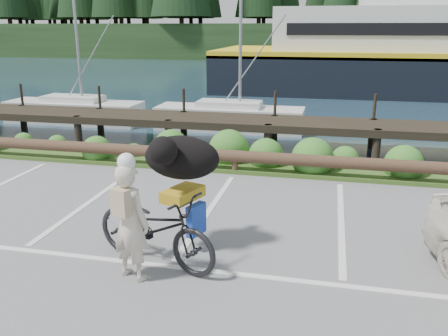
# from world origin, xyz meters

# --- Properties ---
(ground) EXTENTS (72.00, 72.00, 0.00)m
(ground) POSITION_xyz_m (0.00, 0.00, 0.00)
(ground) COLOR slate
(harbor_backdrop) EXTENTS (170.00, 160.00, 30.00)m
(harbor_backdrop) POSITION_xyz_m (0.38, 78.52, -0.00)
(harbor_backdrop) COLOR #1B3141
(harbor_backdrop) RESTS_ON ground
(vegetation_strip) EXTENTS (34.00, 1.60, 0.10)m
(vegetation_strip) POSITION_xyz_m (0.00, 5.30, 0.05)
(vegetation_strip) COLOR #3D5B21
(vegetation_strip) RESTS_ON ground
(log_rail) EXTENTS (32.00, 0.30, 0.60)m
(log_rail) POSITION_xyz_m (0.00, 4.60, 0.00)
(log_rail) COLOR #443021
(log_rail) RESTS_ON ground
(bicycle) EXTENTS (2.40, 1.50, 1.19)m
(bicycle) POSITION_xyz_m (-0.27, -0.32, 0.59)
(bicycle) COLOR black
(bicycle) RESTS_ON ground
(cyclist) EXTENTS (0.75, 0.61, 1.76)m
(cyclist) POSITION_xyz_m (-0.44, -0.81, 0.88)
(cyclist) COLOR beige
(cyclist) RESTS_ON ground
(dog) EXTENTS (0.99, 1.38, 0.72)m
(dog) POSITION_xyz_m (-0.02, 0.37, 1.55)
(dog) COLOR black
(dog) RESTS_ON bicycle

